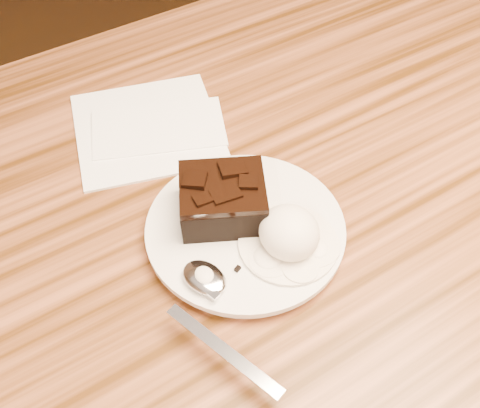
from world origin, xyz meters
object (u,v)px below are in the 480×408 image
plate (245,231)px  napkin (147,127)px  brownie (223,201)px  spoon (205,278)px  dining_table (299,345)px  ice_cream_scoop (289,233)px

plate → napkin: size_ratio=1.20×
brownie → spoon: (-0.06, -0.06, -0.01)m
napkin → dining_table: bearing=-56.3°
ice_cream_scoop → spoon: size_ratio=0.33×
ice_cream_scoop → spoon: 0.09m
plate → spoon: (-0.07, -0.03, 0.01)m
plate → spoon: 0.08m
spoon → dining_table: bearing=-3.6°
plate → brownie: (-0.01, 0.03, 0.03)m
plate → spoon: bearing=-152.5°
napkin → brownie: bearing=-89.2°
ice_cream_scoop → napkin: (-0.04, 0.24, -0.03)m
ice_cream_scoop → napkin: size_ratio=0.36×
ice_cream_scoop → spoon: bearing=175.7°
plate → brownie: size_ratio=2.42×
ice_cream_scoop → napkin: 0.24m
spoon → brownie: bearing=29.1°
ice_cream_scoop → napkin: ice_cream_scoop is taller
brownie → ice_cream_scoop: 0.07m
brownie → dining_table: bearing=-7.1°
dining_table → plate: size_ratio=6.06×
dining_table → ice_cream_scoop: (-0.09, -0.05, 0.41)m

